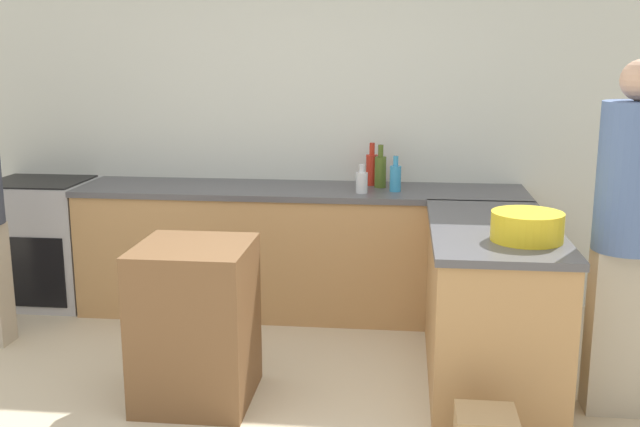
{
  "coord_description": "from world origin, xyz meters",
  "views": [
    {
      "loc": [
        0.71,
        -3.08,
        1.84
      ],
      "look_at": [
        0.26,
        0.98,
        0.95
      ],
      "focal_mm": 42.0,
      "sensor_mm": 36.0,
      "label": 1
    }
  ],
  "objects_px": {
    "island_table": "(196,323)",
    "dish_soap_bottle": "(395,177)",
    "vinegar_bottle_clear": "(362,182)",
    "person_at_peninsula": "(628,227)",
    "olive_oil_bottle": "(380,171)",
    "hot_sauce_bottle": "(372,168)",
    "range_oven": "(43,242)",
    "mixing_bowl": "(527,226)"
  },
  "relations": [
    {
      "from": "island_table",
      "to": "dish_soap_bottle",
      "type": "height_order",
      "value": "dish_soap_bottle"
    },
    {
      "from": "vinegar_bottle_clear",
      "to": "person_at_peninsula",
      "type": "xyz_separation_m",
      "value": [
        1.39,
        -1.18,
        0.0
      ]
    },
    {
      "from": "olive_oil_bottle",
      "to": "hot_sauce_bottle",
      "type": "xyz_separation_m",
      "value": [
        -0.06,
        0.08,
        0.0
      ]
    },
    {
      "from": "dish_soap_bottle",
      "to": "range_oven",
      "type": "bearing_deg",
      "value": 178.52
    },
    {
      "from": "island_table",
      "to": "dish_soap_bottle",
      "type": "distance_m",
      "value": 1.81
    },
    {
      "from": "dish_soap_bottle",
      "to": "person_at_peninsula",
      "type": "height_order",
      "value": "person_at_peninsula"
    },
    {
      "from": "hot_sauce_bottle",
      "to": "person_at_peninsula",
      "type": "height_order",
      "value": "person_at_peninsula"
    },
    {
      "from": "range_oven",
      "to": "vinegar_bottle_clear",
      "type": "distance_m",
      "value": 2.43
    },
    {
      "from": "olive_oil_bottle",
      "to": "island_table",
      "type": "bearing_deg",
      "value": -121.15
    },
    {
      "from": "hot_sauce_bottle",
      "to": "person_at_peninsula",
      "type": "xyz_separation_m",
      "value": [
        1.34,
        -1.49,
        -0.04
      ]
    },
    {
      "from": "mixing_bowl",
      "to": "vinegar_bottle_clear",
      "type": "xyz_separation_m",
      "value": [
        -0.9,
        1.2,
        0.0
      ]
    },
    {
      "from": "range_oven",
      "to": "dish_soap_bottle",
      "type": "xyz_separation_m",
      "value": [
        2.59,
        -0.07,
        0.54
      ]
    },
    {
      "from": "olive_oil_bottle",
      "to": "vinegar_bottle_clear",
      "type": "distance_m",
      "value": 0.26
    },
    {
      "from": "hot_sauce_bottle",
      "to": "person_at_peninsula",
      "type": "bearing_deg",
      "value": -48.1
    },
    {
      "from": "island_table",
      "to": "olive_oil_bottle",
      "type": "xyz_separation_m",
      "value": [
        0.92,
        1.52,
        0.59
      ]
    },
    {
      "from": "mixing_bowl",
      "to": "range_oven",
      "type": "bearing_deg",
      "value": 157.59
    },
    {
      "from": "person_at_peninsula",
      "to": "island_table",
      "type": "bearing_deg",
      "value": -177.21
    },
    {
      "from": "olive_oil_bottle",
      "to": "hot_sauce_bottle",
      "type": "relative_size",
      "value": 0.99
    },
    {
      "from": "range_oven",
      "to": "hot_sauce_bottle",
      "type": "bearing_deg",
      "value": 3.76
    },
    {
      "from": "range_oven",
      "to": "island_table",
      "type": "bearing_deg",
      "value": -42.67
    },
    {
      "from": "mixing_bowl",
      "to": "hot_sauce_bottle",
      "type": "bearing_deg",
      "value": 119.37
    },
    {
      "from": "olive_oil_bottle",
      "to": "hot_sauce_bottle",
      "type": "bearing_deg",
      "value": 126.98
    },
    {
      "from": "vinegar_bottle_clear",
      "to": "person_at_peninsula",
      "type": "distance_m",
      "value": 1.83
    },
    {
      "from": "vinegar_bottle_clear",
      "to": "mixing_bowl",
      "type": "bearing_deg",
      "value": -53.04
    },
    {
      "from": "vinegar_bottle_clear",
      "to": "person_at_peninsula",
      "type": "relative_size",
      "value": 0.11
    },
    {
      "from": "mixing_bowl",
      "to": "person_at_peninsula",
      "type": "height_order",
      "value": "person_at_peninsula"
    },
    {
      "from": "mixing_bowl",
      "to": "olive_oil_bottle",
      "type": "height_order",
      "value": "olive_oil_bottle"
    },
    {
      "from": "island_table",
      "to": "mixing_bowl",
      "type": "height_order",
      "value": "mixing_bowl"
    },
    {
      "from": "mixing_bowl",
      "to": "dish_soap_bottle",
      "type": "xyz_separation_m",
      "value": [
        -0.68,
        1.28,
        0.02
      ]
    },
    {
      "from": "island_table",
      "to": "range_oven",
      "type": "bearing_deg",
      "value": 137.33
    },
    {
      "from": "range_oven",
      "to": "person_at_peninsula",
      "type": "bearing_deg",
      "value": -19.56
    },
    {
      "from": "mixing_bowl",
      "to": "hot_sauce_bottle",
      "type": "height_order",
      "value": "hot_sauce_bottle"
    },
    {
      "from": "person_at_peninsula",
      "to": "dish_soap_bottle",
      "type": "bearing_deg",
      "value": 132.7
    },
    {
      "from": "island_table",
      "to": "dish_soap_bottle",
      "type": "relative_size",
      "value": 3.53
    },
    {
      "from": "dish_soap_bottle",
      "to": "person_at_peninsula",
      "type": "relative_size",
      "value": 0.13
    },
    {
      "from": "mixing_bowl",
      "to": "olive_oil_bottle",
      "type": "bearing_deg",
      "value": 118.88
    },
    {
      "from": "person_at_peninsula",
      "to": "mixing_bowl",
      "type": "bearing_deg",
      "value": -178.66
    },
    {
      "from": "island_table",
      "to": "mixing_bowl",
      "type": "bearing_deg",
      "value": 3.21
    },
    {
      "from": "hot_sauce_bottle",
      "to": "vinegar_bottle_clear",
      "type": "xyz_separation_m",
      "value": [
        -0.05,
        -0.31,
        -0.04
      ]
    },
    {
      "from": "olive_oil_bottle",
      "to": "mixing_bowl",
      "type": "bearing_deg",
      "value": -61.12
    },
    {
      "from": "range_oven",
      "to": "dish_soap_bottle",
      "type": "bearing_deg",
      "value": -1.48
    },
    {
      "from": "dish_soap_bottle",
      "to": "vinegar_bottle_clear",
      "type": "bearing_deg",
      "value": -159.54
    }
  ]
}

